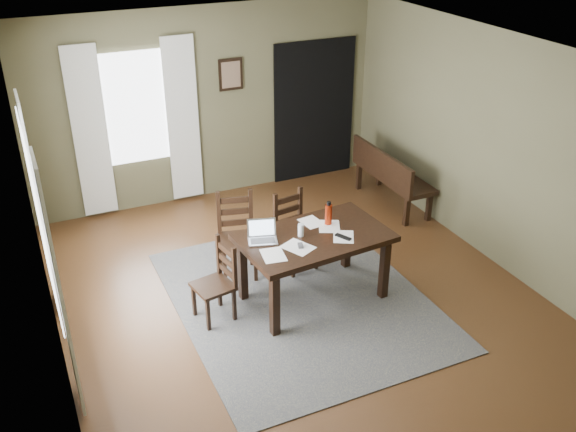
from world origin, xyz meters
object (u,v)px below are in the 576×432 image
dining_table (314,243)px  bench (389,173)px  chair_end (217,282)px  chair_back_right (294,232)px  laptop (262,235)px  chair_back_left (237,236)px  water_bottle (328,214)px

dining_table → bench: (1.99, 1.63, -0.20)m
chair_end → chair_back_right: bearing=106.7°
chair_end → laptop: size_ratio=2.44×
dining_table → chair_end: 1.11m
chair_end → chair_back_left: chair_back_left is taller
chair_end → bench: size_ratio=0.59×
chair_back_left → water_bottle: (0.82, -0.68, 0.43)m
chair_end → bench: bearing=106.0°
bench → laptop: 2.95m
dining_table → chair_end: bearing=169.6°
chair_back_right → water_bottle: size_ratio=3.48×
chair_back_left → dining_table: bearing=-42.1°
dining_table → bench: 2.58m
dining_table → chair_back_left: bearing=119.3°
laptop → dining_table: bearing=1.4°
water_bottle → laptop: bearing=-179.1°
chair_end → chair_back_left: (0.50, 0.73, 0.06)m
laptop → water_bottle: bearing=17.8°
water_bottle → bench: bearing=40.1°
dining_table → chair_back_right: (0.09, 0.70, -0.24)m
dining_table → chair_back_right: size_ratio=1.76×
chair_end → chair_back_left: 0.89m
water_bottle → chair_back_right: bearing=106.1°
chair_back_left → water_bottle: bearing=-25.9°
chair_back_right → laptop: bearing=-148.5°
chair_end → bench: (3.06, 1.52, 0.07)m
bench → chair_back_right: bearing=116.0°
chair_end → bench: 3.42m
dining_table → chair_back_left: (-0.57, 0.84, -0.21)m
chair_end → chair_back_left: size_ratio=0.88×
chair_back_right → laptop: laptop is taller
chair_end → laptop: laptop is taller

